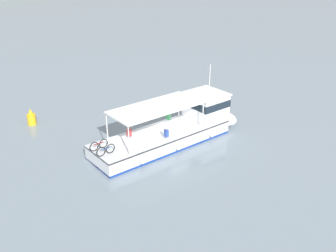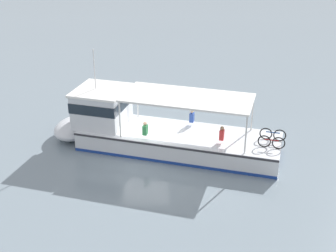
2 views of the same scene
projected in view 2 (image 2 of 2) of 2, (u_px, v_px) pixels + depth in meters
ground_plane at (145, 153)px, 24.35m from camera, size 400.00×400.00×0.00m
ferry_main at (150, 130)px, 24.63m from camera, size 13.04×6.84×5.32m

